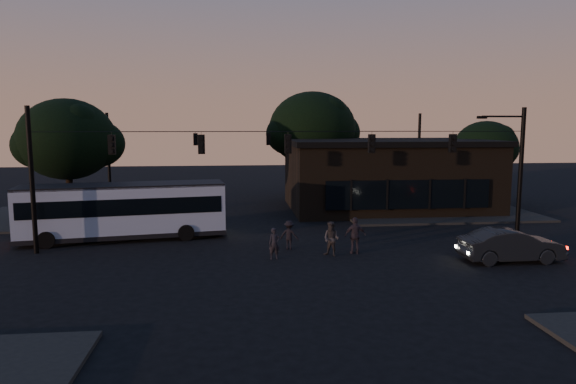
{
  "coord_description": "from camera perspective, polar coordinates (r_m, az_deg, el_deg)",
  "views": [
    {
      "loc": [
        -2.77,
        -22.89,
        6.58
      ],
      "look_at": [
        0.0,
        4.0,
        3.0
      ],
      "focal_mm": 32.0,
      "sensor_mm": 36.0,
      "label": 1
    }
  ],
  "objects": [
    {
      "name": "pedestrian_a",
      "position": [
        25.28,
        -1.52,
        -5.74
      ],
      "size": [
        0.6,
        0.43,
        1.54
      ],
      "primitive_type": "imported",
      "rotation": [
        0.0,
        0.0,
        0.11
      ],
      "color": "black",
      "rests_on": "ground"
    },
    {
      "name": "bus",
      "position": [
        30.79,
        -17.77,
        -1.75
      ],
      "size": [
        11.65,
        4.36,
        3.21
      ],
      "rotation": [
        0.0,
        0.0,
        0.16
      ],
      "color": "#98A5C2",
      "rests_on": "ground"
    },
    {
      "name": "pedestrian_b",
      "position": [
        25.91,
        4.84,
        -5.21
      ],
      "size": [
        1.07,
        1.05,
        1.74
      ],
      "primitive_type": "imported",
      "rotation": [
        0.0,
        0.0,
        -0.68
      ],
      "color": "#322E2E",
      "rests_on": "ground"
    },
    {
      "name": "tree_right",
      "position": [
        45.91,
        21.1,
        4.61
      ],
      "size": [
        5.2,
        5.2,
        6.86
      ],
      "color": "black",
      "rests_on": "ground"
    },
    {
      "name": "pedestrian_d",
      "position": [
        27.22,
        0.15,
        -4.79
      ],
      "size": [
        1.12,
        0.85,
        1.53
      ],
      "primitive_type": "imported",
      "rotation": [
        0.0,
        0.0,
        2.83
      ],
      "color": "black",
      "rests_on": "ground"
    },
    {
      "name": "ground",
      "position": [
        23.98,
        0.99,
        -8.38
      ],
      "size": [
        120.0,
        120.0,
        0.0
      ],
      "primitive_type": "plane",
      "color": "black",
      "rests_on": "ground"
    },
    {
      "name": "sidewalk_far_right",
      "position": [
        40.27,
        15.73,
        -2.04
      ],
      "size": [
        14.0,
        10.0,
        0.15
      ],
      "primitive_type": "cube",
      "color": "black",
      "rests_on": "ground"
    },
    {
      "name": "sidewalk_far_left",
      "position": [
        39.11,
        -22.5,
        -2.61
      ],
      "size": [
        14.0,
        10.0,
        0.15
      ],
      "primitive_type": "cube",
      "color": "black",
      "rests_on": "ground"
    },
    {
      "name": "car",
      "position": [
        27.04,
        23.53,
        -5.44
      ],
      "size": [
        4.86,
        1.73,
        1.6
      ],
      "primitive_type": "imported",
      "rotation": [
        0.0,
        0.0,
        1.58
      ],
      "color": "black",
      "rests_on": "ground"
    },
    {
      "name": "building",
      "position": [
        40.79,
        10.92,
        1.96
      ],
      "size": [
        15.4,
        10.41,
        5.4
      ],
      "color": "black",
      "rests_on": "ground"
    },
    {
      "name": "tree_left",
      "position": [
        37.62,
        -23.35,
        5.39
      ],
      "size": [
        6.4,
        6.4,
        8.3
      ],
      "color": "black",
      "rests_on": "ground"
    },
    {
      "name": "signal_rig_near",
      "position": [
        27.12,
        0.0,
        3.03
      ],
      "size": [
        26.24,
        0.3,
        7.5
      ],
      "color": "black",
      "rests_on": "ground"
    },
    {
      "name": "pedestrian_c",
      "position": [
        26.44,
        7.48,
        -4.82
      ],
      "size": [
        1.11,
        0.47,
        1.89
      ],
      "primitive_type": "imported",
      "rotation": [
        0.0,
        0.0,
        3.15
      ],
      "color": "#2B232B",
      "rests_on": "ground"
    },
    {
      "name": "tree_behind",
      "position": [
        45.4,
        2.72,
        7.04
      ],
      "size": [
        7.6,
        7.6,
        9.43
      ],
      "color": "black",
      "rests_on": "ground"
    },
    {
      "name": "signal_rig_far",
      "position": [
        43.05,
        -2.19,
        4.37
      ],
      "size": [
        26.24,
        0.3,
        7.5
      ],
      "color": "black",
      "rests_on": "ground"
    }
  ]
}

